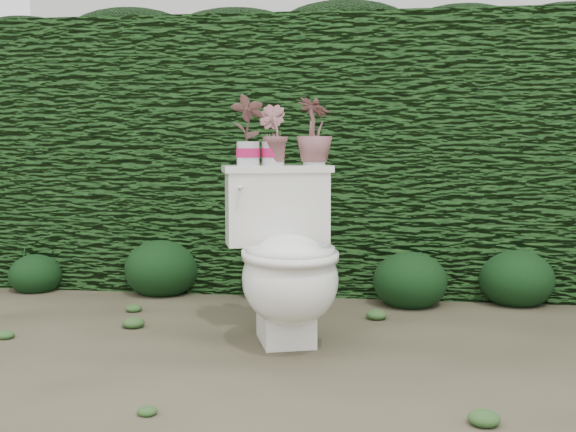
# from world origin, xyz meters

# --- Properties ---
(ground) EXTENTS (60.00, 60.00, 0.00)m
(ground) POSITION_xyz_m (0.00, 0.00, 0.00)
(ground) COLOR brown
(ground) RESTS_ON ground
(hedge) EXTENTS (8.00, 1.00, 1.60)m
(hedge) POSITION_xyz_m (0.00, 1.60, 0.80)
(hedge) COLOR #234F1A
(hedge) RESTS_ON ground
(house_wall) EXTENTS (8.00, 3.50, 4.00)m
(house_wall) POSITION_xyz_m (0.60, 6.00, 2.00)
(house_wall) COLOR silver
(house_wall) RESTS_ON ground
(toilet) EXTENTS (0.65, 0.79, 0.78)m
(toilet) POSITION_xyz_m (-0.14, 0.15, 0.36)
(toilet) COLOR white
(toilet) RESTS_ON ground
(potted_plant_left) EXTENTS (0.18, 0.14, 0.31)m
(potted_plant_left) POSITION_xyz_m (-0.34, 0.33, 0.93)
(potted_plant_left) COLOR #2D621E
(potted_plant_left) RESTS_ON toilet
(potted_plant_center) EXTENTS (0.19, 0.18, 0.27)m
(potted_plant_center) POSITION_xyz_m (-0.23, 0.37, 0.91)
(potted_plant_center) COLOR #2D621E
(potted_plant_center) RESTS_ON toilet
(potted_plant_right) EXTENTS (0.23, 0.23, 0.30)m
(potted_plant_right) POSITION_xyz_m (-0.05, 0.43, 0.92)
(potted_plant_right) COLOR #2D621E
(potted_plant_right) RESTS_ON toilet
(liriope_clump_1) EXTENTS (0.31, 0.31, 0.25)m
(liriope_clump_1) POSITION_xyz_m (-1.78, 1.07, 0.12)
(liriope_clump_1) COLOR #133412
(liriope_clump_1) RESTS_ON ground
(liriope_clump_2) EXTENTS (0.43, 0.43, 0.34)m
(liriope_clump_2) POSITION_xyz_m (-1.01, 1.10, 0.17)
(liriope_clump_2) COLOR #133412
(liriope_clump_2) RESTS_ON ground
(liriope_clump_3) EXTENTS (0.33, 0.33, 0.26)m
(liriope_clump_3) POSITION_xyz_m (-0.37, 1.11, 0.13)
(liriope_clump_3) COLOR #133412
(liriope_clump_3) RESTS_ON ground
(liriope_clump_4) EXTENTS (0.40, 0.40, 0.32)m
(liriope_clump_4) POSITION_xyz_m (0.42, 0.99, 0.16)
(liriope_clump_4) COLOR #133412
(liriope_clump_4) RESTS_ON ground
(liriope_clump_5) EXTENTS (0.41, 0.41, 0.33)m
(liriope_clump_5) POSITION_xyz_m (1.00, 1.11, 0.16)
(liriope_clump_5) COLOR #133412
(liriope_clump_5) RESTS_ON ground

